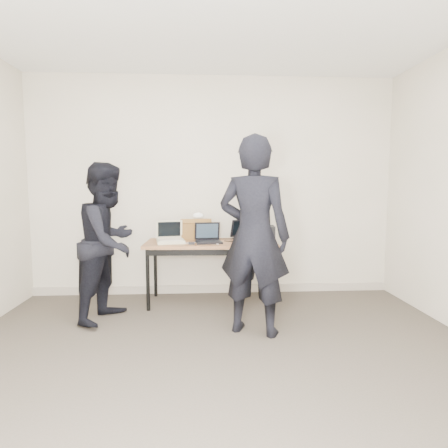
{
  "coord_description": "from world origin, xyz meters",
  "views": [
    {
      "loc": [
        -0.13,
        -2.44,
        1.38
      ],
      "look_at": [
        0.1,
        1.6,
        0.95
      ],
      "focal_mm": 30.0,
      "sensor_mm": 36.0,
      "label": 1
    }
  ],
  "objects": [
    {
      "name": "baseboard",
      "position": [
        0.0,
        2.23,
        0.05
      ],
      "size": [
        4.5,
        0.03,
        0.1
      ],
      "primitive_type": "cube",
      "color": "#A79B8A",
      "rests_on": "ground"
    },
    {
      "name": "power_brick",
      "position": [
        -0.26,
        1.66,
        0.73
      ],
      "size": [
        0.07,
        0.05,
        0.03
      ],
      "primitive_type": "cube",
      "rotation": [
        0.0,
        0.0,
        0.04
      ],
      "color": "black",
      "rests_on": "desk"
    },
    {
      "name": "person_observer",
      "position": [
        -1.09,
        1.38,
        0.8
      ],
      "size": [
        0.83,
        0.93,
        1.6
      ],
      "primitive_type": "imported",
      "rotation": [
        0.0,
        0.0,
        1.23
      ],
      "color": "black",
      "rests_on": "ground"
    },
    {
      "name": "tissue",
      "position": [
        -0.19,
        2.06,
        1.0
      ],
      "size": [
        0.13,
        0.1,
        0.08
      ],
      "primitive_type": "ellipsoid",
      "rotation": [
        0.0,
        0.0,
        -0.03
      ],
      "color": "white",
      "rests_on": "leather_satchel"
    },
    {
      "name": "leather_satchel",
      "position": [
        -0.22,
        2.05,
        0.85
      ],
      "size": [
        0.38,
        0.22,
        0.25
      ],
      "rotation": [
        0.0,
        0.0,
        0.13
      ],
      "color": "brown",
      "rests_on": "desk"
    },
    {
      "name": "room",
      "position": [
        0.0,
        0.0,
        1.35
      ],
      "size": [
        4.6,
        4.6,
        2.8
      ],
      "color": "#423A32",
      "rests_on": "ground"
    },
    {
      "name": "person_typist",
      "position": [
        0.33,
        0.93,
        0.91
      ],
      "size": [
        0.78,
        0.66,
        1.82
      ],
      "primitive_type": "imported",
      "rotation": [
        0.0,
        0.0,
        2.74
      ],
      "color": "black",
      "rests_on": "ground"
    },
    {
      "name": "desk",
      "position": [
        -0.04,
        1.83,
        0.66
      ],
      "size": [
        1.52,
        0.7,
        0.72
      ],
      "rotation": [
        0.0,
        0.0,
        -0.03
      ],
      "color": "brown",
      "rests_on": "ground"
    },
    {
      "name": "laptop_center",
      "position": [
        -0.07,
        1.79,
        0.77
      ],
      "size": [
        0.32,
        0.31,
        0.22
      ],
      "rotation": [
        0.0,
        0.0,
        0.12
      ],
      "color": "black",
      "rests_on": "desk"
    },
    {
      "name": "laptop_beige",
      "position": [
        -0.5,
        1.82,
        0.77
      ],
      "size": [
        0.35,
        0.35,
        0.25
      ],
      "rotation": [
        0.0,
        0.0,
        0.18
      ],
      "color": "#BDB997",
      "rests_on": "desk"
    },
    {
      "name": "equipment_box",
      "position": [
        0.59,
        2.02,
        0.8
      ],
      "size": [
        0.3,
        0.26,
        0.16
      ],
      "primitive_type": "cube",
      "rotation": [
        0.0,
        0.0,
        -0.08
      ],
      "color": "black",
      "rests_on": "desk"
    },
    {
      "name": "laptop_right",
      "position": [
        0.4,
        2.01,
        0.77
      ],
      "size": [
        0.41,
        0.4,
        0.24
      ],
      "rotation": [
        0.0,
        0.0,
        0.37
      ],
      "color": "black",
      "rests_on": "desk"
    },
    {
      "name": "cables",
      "position": [
        0.01,
        1.82,
        0.72
      ],
      "size": [
        1.15,
        0.41,
        0.01
      ],
      "rotation": [
        0.0,
        0.0,
        -0.11
      ],
      "color": "black",
      "rests_on": "desk"
    }
  ]
}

